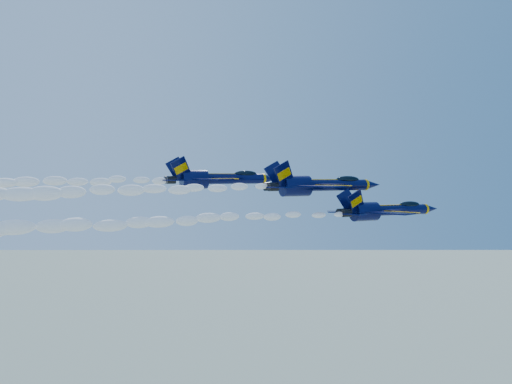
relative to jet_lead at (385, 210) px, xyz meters
name	(u,v)px	position (x,y,z in m)	size (l,w,h in m)	color
jet_lead	(385,210)	(0.00, 0.00, 0.00)	(17.11, 14.04, 6.36)	#060A32
smoke_trail_jet_lead	(116,224)	(-36.94, 0.00, -0.46)	(59.25, 2.18, 1.96)	white
jet_second	(319,185)	(-8.23, 4.34, 3.54)	(18.89, 15.50, 7.02)	#060A32
smoke_trail_jet_second	(28,192)	(-45.93, 4.34, 3.06)	(59.25, 2.41, 2.17)	white
jet_third	(217,179)	(-19.21, 16.69, 4.37)	(18.71, 15.35, 6.95)	#060A32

